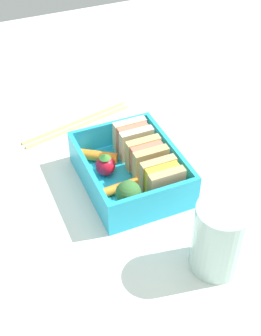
{
  "coord_description": "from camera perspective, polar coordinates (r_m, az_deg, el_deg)",
  "views": [
    {
      "loc": [
        43.92,
        -18.89,
        44.76
      ],
      "look_at": [
        0.0,
        0.0,
        2.7
      ],
      "focal_mm": 50.0,
      "sensor_mm": 36.0,
      "label": 1
    }
  ],
  "objects": [
    {
      "name": "bento_rim",
      "position": [
        0.63,
        -0.0,
        0.33
      ],
      "size": [
        15.92,
        12.61,
        3.98
      ],
      "color": "#22A8CD",
      "rests_on": "bento_tray"
    },
    {
      "name": "ground_plane",
      "position": [
        0.66,
        -0.0,
        -2.41
      ],
      "size": [
        120.0,
        120.0,
        2.0
      ],
      "primitive_type": "cube",
      "color": "silver"
    },
    {
      "name": "broccoli_floret",
      "position": [
        0.58,
        -0.24,
        -3.2
      ],
      "size": [
        3.29,
        3.29,
        4.5
      ],
      "color": "#8AC171",
      "rests_on": "bento_tray"
    },
    {
      "name": "bento_tray",
      "position": [
        0.65,
        -0.0,
        -1.39
      ],
      "size": [
        15.92,
        12.61,
        1.2
      ],
      "primitive_type": "cube",
      "color": "#22A8CD",
      "rests_on": "ground_plane"
    },
    {
      "name": "sandwich_left",
      "position": [
        0.67,
        0.32,
        3.53
      ],
      "size": [
        3.73,
        4.87,
        4.71
      ],
      "color": "beige",
      "rests_on": "bento_tray"
    },
    {
      "name": "chopstick_pair",
      "position": [
        0.76,
        -6.53,
        5.47
      ],
      "size": [
        6.16,
        18.98,
        0.7
      ],
      "color": "tan",
      "rests_on": "ground_plane"
    },
    {
      "name": "sandwich_center_left",
      "position": [
        0.64,
        2.01,
        1.15
      ],
      "size": [
        3.73,
        4.87,
        4.71
      ],
      "color": "tan",
      "rests_on": "bento_tray"
    },
    {
      "name": "strawberry_far_left",
      "position": [
        0.64,
        -3.08,
        0.36
      ],
      "size": [
        2.78,
        2.78,
        3.38
      ],
      "color": "red",
      "rests_on": "bento_tray"
    },
    {
      "name": "drinking_glass",
      "position": [
        0.53,
        10.78,
        -8.37
      ],
      "size": [
        6.09,
        6.09,
        9.2
      ],
      "primitive_type": "cylinder",
      "color": "silver",
      "rests_on": "ground_plane"
    },
    {
      "name": "carrot_stick_left",
      "position": [
        0.62,
        -1.34,
        -2.41
      ],
      "size": [
        1.59,
        5.33,
        1.28
      ],
      "primitive_type": "cylinder",
      "rotation": [
        1.57,
        0.0,
        0.06
      ],
      "color": "orange",
      "rests_on": "bento_tray"
    },
    {
      "name": "carrot_stick_far_left",
      "position": [
        0.67,
        -3.92,
        1.45
      ],
      "size": [
        4.35,
        5.31,
        1.54
      ],
      "primitive_type": "cylinder",
      "rotation": [
        1.57,
        0.0,
        5.68
      ],
      "color": "orange",
      "rests_on": "bento_tray"
    },
    {
      "name": "sandwich_center",
      "position": [
        0.61,
        3.87,
        -1.49
      ],
      "size": [
        3.73,
        4.87,
        4.71
      ],
      "color": "tan",
      "rests_on": "bento_tray"
    }
  ]
}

